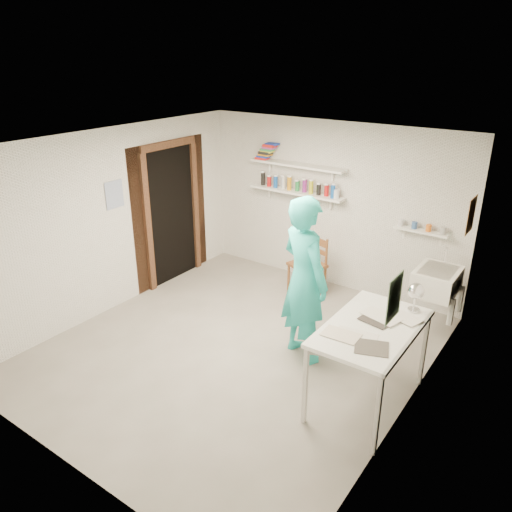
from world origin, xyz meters
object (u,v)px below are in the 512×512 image
Objects in this scene: man at (304,280)px; wooden_chair at (307,265)px; belfast_sink at (437,281)px; work_table at (368,365)px; wall_clock at (307,246)px; desk_lamp at (416,291)px.

wooden_chair is at bearing -37.69° from man.
belfast_sink is 1.74m from man.
wooden_chair reaches higher than belfast_sink.
man reaches higher than wooden_chair.
man is 1.14m from work_table.
work_table is at bearing -3.95° from wall_clock.
wooden_chair is (-1.77, -0.01, -0.23)m from belfast_sink.
work_table is at bearing -112.42° from desk_lamp.
man reaches higher than desk_lamp.
wall_clock is 1.27m from desk_lamp.
desk_lamp is at bearing -147.77° from man.
desk_lamp reaches higher than wooden_chair.
man is at bearing -43.28° from wooden_chair.
wall_clock is 0.37× the size of wooden_chair.
wall_clock reaches higher than wooden_chair.
desk_lamp is at bearing 22.59° from wall_clock.
work_table is (1.04, -0.56, -0.84)m from wall_clock.
work_table is 0.87m from desk_lamp.
man is at bearing -127.92° from belfast_sink.
desk_lamp is (1.88, -1.19, 0.62)m from wooden_chair.
wooden_chair is at bearing 142.88° from wall_clock.
belfast_sink is 1.75× the size of wall_clock.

